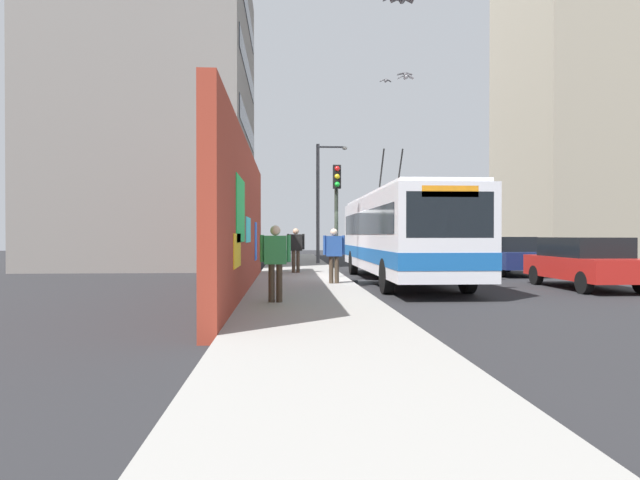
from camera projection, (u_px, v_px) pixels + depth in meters
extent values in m
plane|color=#232326|center=(347.00, 281.00, 19.17)|extent=(80.00, 80.00, 0.00)
cube|color=gray|center=(302.00, 279.00, 19.07)|extent=(48.00, 3.20, 0.15)
cube|color=maroon|center=(244.00, 220.00, 15.00)|extent=(14.10, 0.30, 4.14)
cube|color=#33D8E5|center=(248.00, 230.00, 14.54)|extent=(1.71, 0.02, 0.68)
cube|color=blue|center=(256.00, 241.00, 18.20)|extent=(1.01, 0.02, 1.29)
cube|color=yellow|center=(237.00, 250.00, 11.23)|extent=(1.54, 0.02, 0.71)
cube|color=green|center=(241.00, 210.00, 12.08)|extent=(2.17, 0.02, 1.46)
cube|color=gray|center=(158.00, 113.00, 29.41)|extent=(12.66, 9.81, 16.69)
cube|color=black|center=(248.00, 186.00, 29.76)|extent=(10.76, 0.04, 1.10)
cube|color=black|center=(248.00, 128.00, 29.73)|extent=(10.76, 0.04, 1.10)
cube|color=black|center=(248.00, 70.00, 29.70)|extent=(10.76, 0.04, 1.10)
cube|color=black|center=(248.00, 12.00, 29.67)|extent=(10.76, 0.04, 1.10)
cube|color=#9E937F|center=(571.00, 97.00, 36.08)|extent=(9.78, 7.44, 21.92)
cube|color=black|center=(624.00, 195.00, 36.38)|extent=(8.31, 0.04, 1.10)
cube|color=black|center=(624.00, 148.00, 36.35)|extent=(8.31, 0.04, 1.10)
cube|color=black|center=(624.00, 100.00, 36.32)|extent=(8.31, 0.04, 1.10)
cube|color=black|center=(624.00, 53.00, 36.29)|extent=(8.31, 0.04, 1.10)
cube|color=black|center=(625.00, 6.00, 36.27)|extent=(8.31, 0.04, 1.10)
cube|color=silver|center=(399.00, 234.00, 18.78)|extent=(11.65, 2.55, 2.51)
cube|color=silver|center=(399.00, 196.00, 18.77)|extent=(11.19, 2.34, 0.12)
cube|color=#1959A5|center=(399.00, 254.00, 18.79)|extent=(11.67, 2.57, 0.44)
cube|color=black|center=(450.00, 215.00, 12.98)|extent=(0.04, 2.16, 1.13)
cube|color=black|center=(399.00, 223.00, 18.78)|extent=(10.72, 2.58, 0.80)
cube|color=orange|center=(450.00, 191.00, 12.99)|extent=(0.06, 1.40, 0.28)
cylinder|color=black|center=(399.00, 177.00, 20.53)|extent=(1.43, 0.06, 2.00)
cylinder|color=black|center=(381.00, 177.00, 20.49)|extent=(1.43, 0.06, 2.00)
cylinder|color=black|center=(467.00, 276.00, 15.15)|extent=(1.00, 0.28, 1.00)
cylinder|color=black|center=(387.00, 276.00, 15.00)|extent=(1.00, 0.28, 1.00)
cylinder|color=black|center=(408.00, 262.00, 22.59)|extent=(1.00, 0.28, 1.00)
cylinder|color=black|center=(353.00, 263.00, 22.44)|extent=(1.00, 0.28, 1.00)
cube|color=#B21E19|center=(585.00, 268.00, 16.46)|extent=(4.36, 1.90, 0.66)
cube|color=black|center=(583.00, 247.00, 16.55)|extent=(2.62, 1.71, 0.60)
cylinder|color=black|center=(584.00, 283.00, 14.98)|extent=(0.64, 0.22, 0.64)
cylinder|color=black|center=(585.00, 275.00, 17.96)|extent=(0.64, 0.22, 0.64)
cylinder|color=black|center=(536.00, 275.00, 17.85)|extent=(0.64, 0.22, 0.64)
cube|color=navy|center=(504.00, 259.00, 22.57)|extent=(4.75, 1.78, 0.66)
cube|color=black|center=(503.00, 244.00, 22.66)|extent=(2.85, 1.61, 0.60)
cylinder|color=black|center=(540.00, 269.00, 21.06)|extent=(0.64, 0.22, 0.64)
cylinder|color=black|center=(500.00, 269.00, 20.96)|extent=(0.64, 0.22, 0.64)
cylinder|color=black|center=(507.00, 265.00, 24.19)|extent=(0.64, 0.22, 0.64)
cylinder|color=black|center=(472.00, 265.00, 24.09)|extent=(0.64, 0.22, 0.64)
cube|color=black|center=(457.00, 254.00, 28.80)|extent=(4.92, 1.79, 0.66)
cube|color=black|center=(456.00, 242.00, 28.89)|extent=(2.95, 1.61, 0.60)
cylinder|color=black|center=(482.00, 261.00, 27.23)|extent=(0.64, 0.22, 0.64)
cylinder|color=black|center=(451.00, 261.00, 27.13)|extent=(0.64, 0.22, 0.64)
cylinder|color=black|center=(461.00, 259.00, 30.47)|extent=(0.64, 0.22, 0.64)
cylinder|color=black|center=(434.00, 259.00, 30.37)|extent=(0.64, 0.22, 0.64)
cylinder|color=#3F3326|center=(337.00, 270.00, 16.68)|extent=(0.14, 0.14, 0.84)
cylinder|color=#3F3326|center=(331.00, 270.00, 16.67)|extent=(0.14, 0.14, 0.84)
cube|color=#264C99|center=(334.00, 246.00, 16.67)|extent=(0.22, 0.49, 0.63)
cylinder|color=#264C99|center=(343.00, 245.00, 16.69)|extent=(0.09, 0.09, 0.60)
cylinder|color=#264C99|center=(325.00, 245.00, 16.65)|extent=(0.09, 0.09, 0.60)
sphere|color=beige|center=(334.00, 232.00, 16.67)|extent=(0.23, 0.23, 0.23)
cylinder|color=#3F3326|center=(298.00, 262.00, 21.44)|extent=(0.14, 0.14, 0.88)
cylinder|color=#3F3326|center=(294.00, 262.00, 21.43)|extent=(0.14, 0.14, 0.88)
cube|color=black|center=(296.00, 242.00, 21.43)|extent=(0.22, 0.51, 0.66)
cylinder|color=black|center=(303.00, 242.00, 21.45)|extent=(0.09, 0.09, 0.62)
cylinder|color=black|center=(288.00, 242.00, 21.41)|extent=(0.09, 0.09, 0.62)
sphere|color=tan|center=(296.00, 231.00, 21.43)|extent=(0.24, 0.24, 0.24)
cylinder|color=#3F3326|center=(279.00, 283.00, 11.98)|extent=(0.14, 0.14, 0.85)
cylinder|color=#3F3326|center=(272.00, 283.00, 11.97)|extent=(0.14, 0.14, 0.85)
cube|color=#338C4C|center=(275.00, 250.00, 11.97)|extent=(0.22, 0.50, 0.64)
cylinder|color=#338C4C|center=(289.00, 248.00, 11.99)|extent=(0.09, 0.09, 0.61)
cylinder|color=#338C4C|center=(262.00, 248.00, 11.95)|extent=(0.09, 0.09, 0.61)
sphere|color=beige|center=(275.00, 230.00, 11.96)|extent=(0.23, 0.23, 0.23)
cylinder|color=#2D382D|center=(336.00, 221.00, 19.37)|extent=(0.14, 0.14, 4.03)
cube|color=black|center=(337.00, 177.00, 19.14)|extent=(0.20, 0.28, 0.84)
sphere|color=red|center=(337.00, 169.00, 19.02)|extent=(0.18, 0.18, 0.18)
sphere|color=yellow|center=(337.00, 176.00, 19.03)|extent=(0.18, 0.18, 0.18)
sphere|color=green|center=(337.00, 184.00, 19.03)|extent=(0.18, 0.18, 0.18)
cylinder|color=#4C4C51|center=(318.00, 204.00, 28.79)|extent=(0.18, 0.18, 6.39)
cylinder|color=#4C4C51|center=(331.00, 147.00, 28.81)|extent=(0.10, 1.45, 0.10)
ellipsoid|color=silver|center=(345.00, 148.00, 28.85)|extent=(0.44, 0.28, 0.20)
ellipsoid|color=slate|center=(405.00, 75.00, 19.92)|extent=(0.32, 0.14, 0.12)
cube|color=slate|center=(408.00, 74.00, 19.92)|extent=(0.20, 0.28, 0.08)
cube|color=slate|center=(401.00, 74.00, 19.91)|extent=(0.20, 0.28, 0.08)
ellipsoid|color=#47474C|center=(402.00, 0.00, 13.18)|extent=(0.32, 0.14, 0.12)
ellipsoid|color=gray|center=(406.00, 77.00, 18.27)|extent=(0.32, 0.14, 0.12)
cube|color=gray|center=(410.00, 77.00, 18.27)|extent=(0.20, 0.26, 0.15)
cube|color=gray|center=(402.00, 76.00, 18.26)|extent=(0.20, 0.26, 0.15)
ellipsoid|color=gray|center=(386.00, 81.00, 25.07)|extent=(0.32, 0.14, 0.12)
cube|color=gray|center=(389.00, 80.00, 25.07)|extent=(0.20, 0.27, 0.13)
cube|color=gray|center=(383.00, 80.00, 25.06)|extent=(0.20, 0.27, 0.13)
cylinder|color=black|center=(366.00, 282.00, 18.65)|extent=(1.94, 1.94, 0.00)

